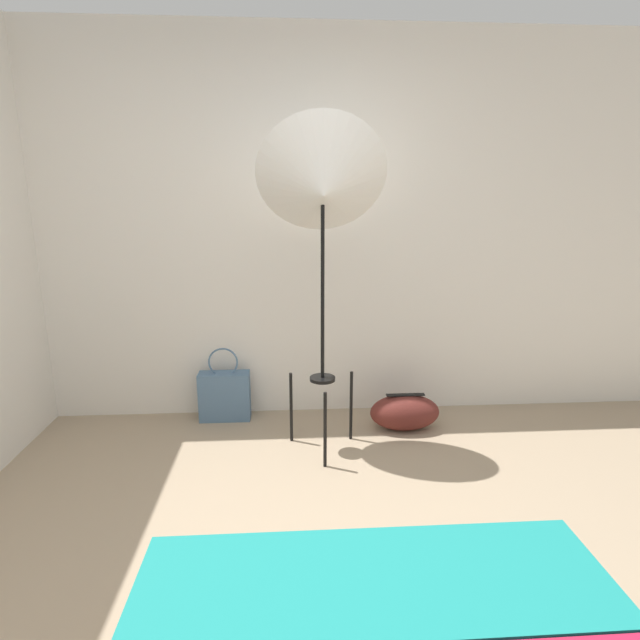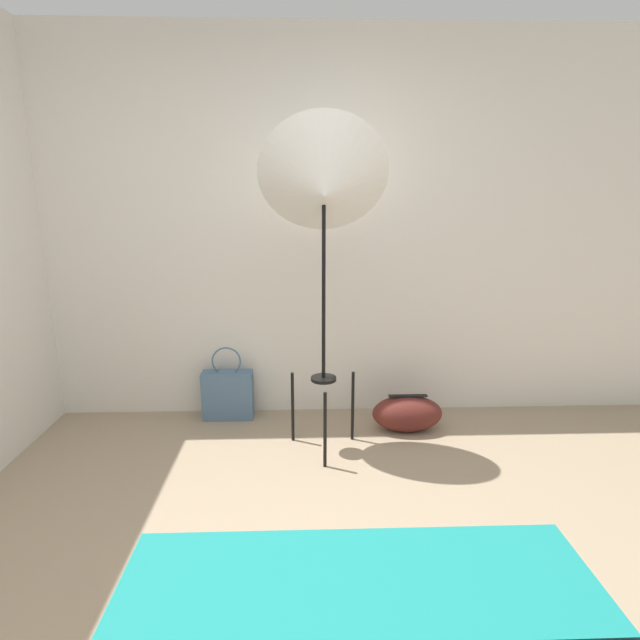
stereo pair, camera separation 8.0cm
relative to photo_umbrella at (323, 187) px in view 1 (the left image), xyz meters
name	(u,v)px [view 1 (the left image)]	position (x,y,z in m)	size (l,w,h in m)	color
wall_back	(280,232)	(-0.25, 0.61, -0.28)	(8.00, 0.05, 2.60)	silver
photo_umbrella	(323,187)	(0.00, 0.00, 0.00)	(0.75, 0.59, 1.98)	black
tote_bag	(225,395)	(-0.66, 0.47, -1.40)	(0.35, 0.13, 0.52)	slate
duffel_bag	(405,412)	(0.57, 0.23, -1.46)	(0.47, 0.24, 0.25)	#5B231E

